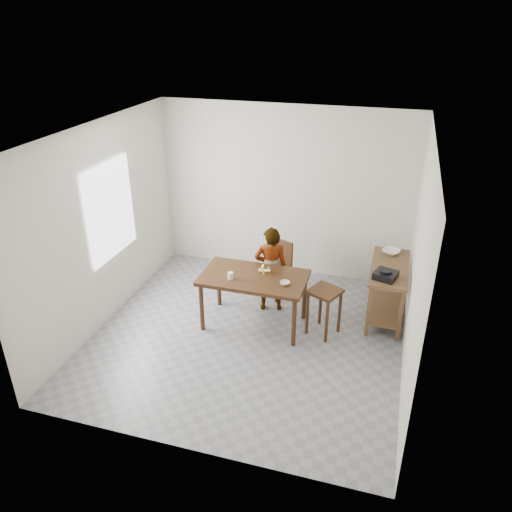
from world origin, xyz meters
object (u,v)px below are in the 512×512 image
(dining_table, at_px, (254,300))
(dining_chair, at_px, (274,269))
(prep_counter, at_px, (387,292))
(child, at_px, (271,269))
(stool, at_px, (324,311))

(dining_table, xyz_separation_m, dining_chair, (0.05, 0.86, 0.05))
(dining_table, height_order, dining_chair, dining_chair)
(prep_counter, bearing_deg, dining_chair, 174.61)
(child, distance_m, dining_chair, 0.46)
(prep_counter, height_order, child, child)
(dining_table, relative_size, prep_counter, 1.17)
(prep_counter, relative_size, dining_chair, 1.43)
(dining_chair, bearing_deg, child, -59.97)
(dining_table, height_order, child, child)
(child, height_order, stool, child)
(dining_table, distance_m, stool, 0.95)
(stool, bearing_deg, dining_table, -176.12)
(prep_counter, height_order, stool, prep_counter)
(child, relative_size, stool, 1.94)
(dining_table, relative_size, dining_chair, 1.66)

